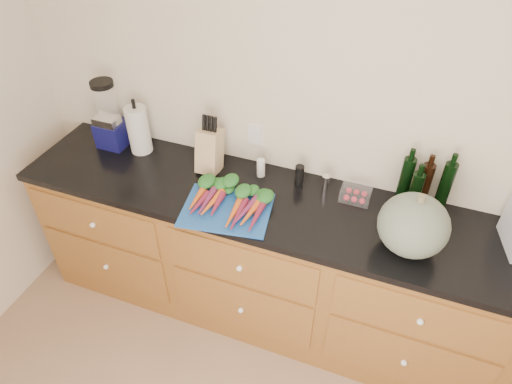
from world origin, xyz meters
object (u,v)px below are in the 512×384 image
at_px(cutting_board, 227,210).
at_px(paper_towel, 138,130).
at_px(squash, 413,225).
at_px(carrots, 230,200).
at_px(blender_appliance, 109,118).
at_px(tomato_box, 356,193).
at_px(knife_block, 210,151).

relative_size(cutting_board, paper_towel, 1.56).
distance_m(squash, paper_towel, 1.62).
height_order(cutting_board, carrots, carrots).
distance_m(cutting_board, paper_towel, 0.78).
bearing_deg(carrots, cutting_board, -90.00).
xyz_separation_m(carrots, paper_towel, (-0.70, 0.27, 0.11)).
height_order(cutting_board, squash, squash).
bearing_deg(blender_appliance, squash, -8.01).
height_order(cutting_board, paper_towel, paper_towel).
bearing_deg(cutting_board, paper_towel, 155.39).
distance_m(paper_towel, tomato_box, 1.30).
distance_m(blender_appliance, knife_block, 0.66).
bearing_deg(knife_block, cutting_board, -52.48).
relative_size(carrots, tomato_box, 2.67).
xyz_separation_m(carrots, tomato_box, (0.60, 0.28, -0.00)).
distance_m(paper_towel, knife_block, 0.47).
bearing_deg(paper_towel, carrots, -21.34).
bearing_deg(knife_block, tomato_box, 2.07).
height_order(squash, tomato_box, squash).
xyz_separation_m(squash, tomato_box, (-0.30, 0.26, -0.11)).
height_order(carrots, tomato_box, tomato_box).
distance_m(cutting_board, blender_appliance, 0.96).
height_order(cutting_board, knife_block, knife_block).
distance_m(cutting_board, tomato_box, 0.68).
bearing_deg(tomato_box, paper_towel, -179.56).
relative_size(cutting_board, squash, 1.40).
height_order(blender_appliance, tomato_box, blender_appliance).
xyz_separation_m(blender_appliance, tomato_box, (1.49, 0.01, -0.15)).
height_order(carrots, blender_appliance, blender_appliance).
bearing_deg(cutting_board, knife_block, 127.52).
relative_size(cutting_board, knife_block, 1.83).
bearing_deg(carrots, paper_towel, 158.66).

